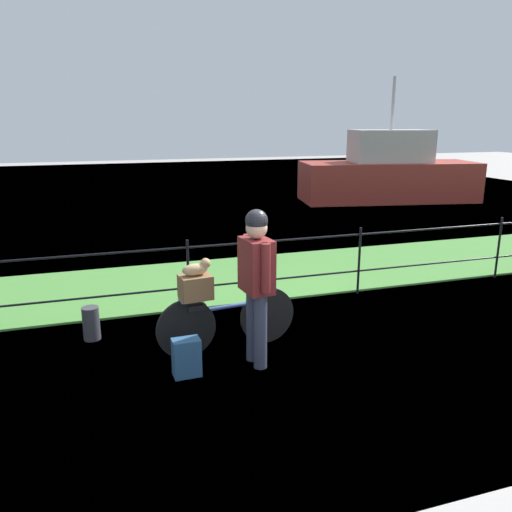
# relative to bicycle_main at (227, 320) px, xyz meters

# --- Properties ---
(ground_plane) EXTENTS (60.00, 60.00, 0.00)m
(ground_plane) POSITION_rel_bicycle_main_xyz_m (1.09, -0.58, -0.35)
(ground_plane) COLOR #9E9993
(grass_strip) EXTENTS (27.00, 2.40, 0.03)m
(grass_strip) POSITION_rel_bicycle_main_xyz_m (1.09, 2.55, -0.34)
(grass_strip) COLOR #478438
(grass_strip) RESTS_ON ground
(harbor_water) EXTENTS (30.00, 30.00, 0.00)m
(harbor_water) POSITION_rel_bicycle_main_xyz_m (1.09, 12.18, -0.35)
(harbor_water) COLOR #60849E
(harbor_water) RESTS_ON ground
(iron_fence) EXTENTS (18.04, 0.04, 1.02)m
(iron_fence) POSITION_rel_bicycle_main_xyz_m (1.09, 1.27, 0.25)
(iron_fence) COLOR black
(iron_fence) RESTS_ON ground
(bicycle_main) EXTENTS (1.64, 0.25, 0.67)m
(bicycle_main) POSITION_rel_bicycle_main_xyz_m (0.00, 0.00, 0.00)
(bicycle_main) COLOR black
(bicycle_main) RESTS_ON ground
(wooden_crate) EXTENTS (0.36, 0.29, 0.26)m
(wooden_crate) POSITION_rel_bicycle_main_xyz_m (-0.35, -0.04, 0.45)
(wooden_crate) COLOR brown
(wooden_crate) RESTS_ON bicycle_main
(terrier_dog) EXTENTS (0.32, 0.17, 0.18)m
(terrier_dog) POSITION_rel_bicycle_main_xyz_m (-0.33, -0.03, 0.65)
(terrier_dog) COLOR tan
(terrier_dog) RESTS_ON wooden_crate
(cyclist_person) EXTENTS (0.30, 0.54, 1.68)m
(cyclist_person) POSITION_rel_bicycle_main_xyz_m (0.21, -0.43, 0.65)
(cyclist_person) COLOR #383D51
(cyclist_person) RESTS_ON ground
(backpack_on_paving) EXTENTS (0.29, 0.19, 0.40)m
(backpack_on_paving) POSITION_rel_bicycle_main_xyz_m (-0.55, -0.47, -0.15)
(backpack_on_paving) COLOR #28517A
(backpack_on_paving) RESTS_ON ground
(mooring_bollard) EXTENTS (0.20, 0.20, 0.40)m
(mooring_bollard) POSITION_rel_bicycle_main_xyz_m (-1.47, 0.77, -0.15)
(mooring_bollard) COLOR #38383D
(mooring_bollard) RESTS_ON ground
(moored_boat_near) EXTENTS (5.82, 2.96, 3.85)m
(moored_boat_near) POSITION_rel_bicycle_main_xyz_m (7.83, 9.19, 0.49)
(moored_boat_near) COLOR #9E3328
(moored_boat_near) RESTS_ON ground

